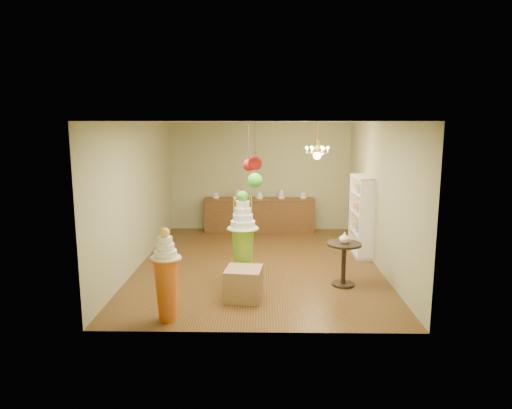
{
  "coord_description": "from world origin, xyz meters",
  "views": [
    {
      "loc": [
        0.12,
        -9.39,
        2.98
      ],
      "look_at": [
        -0.04,
        0.0,
        1.29
      ],
      "focal_mm": 32.0,
      "sensor_mm": 36.0,
      "label": 1
    }
  ],
  "objects_px": {
    "pedestal_green": "(243,245)",
    "pedestal_orange": "(167,282)",
    "round_table": "(344,258)",
    "sideboard": "(259,214)"
  },
  "relations": [
    {
      "from": "round_table",
      "to": "pedestal_orange",
      "type": "bearing_deg",
      "value": -152.06
    },
    {
      "from": "pedestal_green",
      "to": "pedestal_orange",
      "type": "distance_m",
      "value": 1.9
    },
    {
      "from": "pedestal_green",
      "to": "pedestal_orange",
      "type": "relative_size",
      "value": 1.22
    },
    {
      "from": "pedestal_orange",
      "to": "round_table",
      "type": "xyz_separation_m",
      "value": [
        2.94,
        1.56,
        -0.09
      ]
    },
    {
      "from": "pedestal_orange",
      "to": "sideboard",
      "type": "height_order",
      "value": "pedestal_orange"
    },
    {
      "from": "pedestal_orange",
      "to": "sideboard",
      "type": "relative_size",
      "value": 0.48
    },
    {
      "from": "pedestal_orange",
      "to": "sideboard",
      "type": "distance_m",
      "value": 5.98
    },
    {
      "from": "pedestal_orange",
      "to": "round_table",
      "type": "distance_m",
      "value": 3.33
    },
    {
      "from": "round_table",
      "to": "sideboard",
      "type": "bearing_deg",
      "value": 110.54
    },
    {
      "from": "pedestal_green",
      "to": "pedestal_orange",
      "type": "xyz_separation_m",
      "value": [
        -1.09,
        -1.55,
        -0.15
      ]
    }
  ]
}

